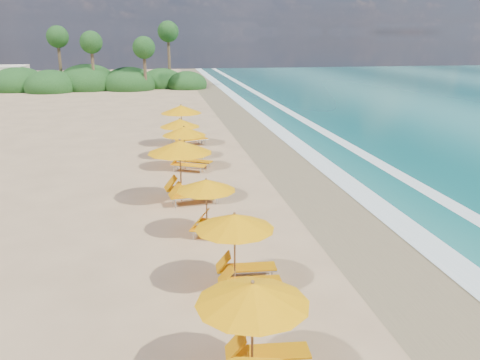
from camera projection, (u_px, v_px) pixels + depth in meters
ground at (240, 209)px, 19.86m from camera, size 160.00×160.00×0.00m
wet_sand at (337, 203)px, 20.50m from camera, size 4.00×160.00×0.01m
surf_foam at (399, 199)px, 20.93m from camera, size 4.00×160.00×0.01m
station_1 at (261, 326)px, 9.71m from camera, size 2.54×2.38×2.25m
station_2 at (241, 245)px, 13.51m from camera, size 2.42×2.26×2.17m
station_3 at (211, 203)px, 17.05m from camera, size 2.64×2.61×2.03m
station_4 at (185, 166)px, 20.41m from camera, size 3.09×2.93×2.64m
station_5 at (188, 145)px, 25.28m from camera, size 2.97×2.96×2.24m
station_6 at (183, 135)px, 27.68m from camera, size 2.68×2.57×2.24m
station_7 at (184, 122)px, 30.82m from camera, size 3.28×3.22×2.54m
treeline at (96, 81)px, 61.01m from camera, size 25.80×8.80×9.74m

